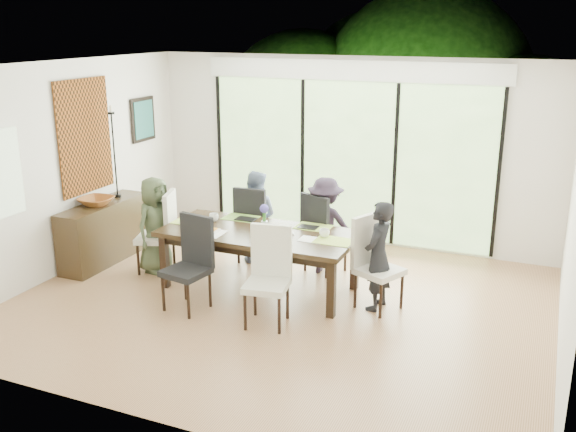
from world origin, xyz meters
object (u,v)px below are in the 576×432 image
at_px(chair_left_end, 155,231).
at_px(chair_near_right, 266,278).
at_px(chair_right_end, 380,264).
at_px(person_left_end, 156,225).
at_px(table_top, 259,233).
at_px(laptop, 193,224).
at_px(cup_c, 324,233).
at_px(bowl, 96,201).
at_px(sideboard, 104,232).
at_px(person_right_end, 378,256).
at_px(vase, 264,226).
at_px(chair_far_left, 256,223).
at_px(cup_a, 214,217).
at_px(person_far_right, 325,225).
at_px(cup_b, 267,231).
at_px(chair_far_right, 326,232).
at_px(person_far_left, 255,217).
at_px(chair_near_left, 186,265).

height_order(chair_left_end, chair_near_right, same).
height_order(chair_right_end, person_left_end, person_left_end).
bearing_deg(person_left_end, table_top, -79.50).
relative_size(laptop, cup_c, 2.66).
bearing_deg(cup_c, bowl, -176.69).
distance_m(sideboard, bowl, 0.47).
distance_m(chair_near_right, person_right_end, 1.31).
height_order(chair_near_right, cup_c, chair_near_right).
bearing_deg(vase, chair_far_left, 122.01).
height_order(person_right_end, cup_c, person_right_end).
height_order(person_right_end, cup_a, person_right_end).
xyz_separation_m(table_top, person_left_end, (-1.48, 0.00, -0.07)).
bearing_deg(cup_a, chair_far_left, 70.35).
bearing_deg(person_far_right, chair_near_right, 77.84).
xyz_separation_m(chair_far_left, cup_b, (0.60, -0.95, 0.24)).
distance_m(person_left_end, cup_b, 1.64).
xyz_separation_m(chair_far_right, cup_c, (0.25, -0.75, 0.24)).
distance_m(vase, laptop, 0.91).
relative_size(person_far_right, vase, 10.75).
height_order(chair_far_right, sideboard, chair_far_right).
distance_m(person_far_right, bowl, 3.04).
bearing_deg(person_far_left, person_left_end, 36.82).
distance_m(chair_far_left, cup_a, 0.78).
xyz_separation_m(chair_near_left, person_far_left, (0.05, 1.70, 0.09)).
distance_m(cup_c, bowl, 3.15).
distance_m(person_right_end, cup_a, 2.19).
height_order(chair_right_end, chair_far_right, same).
bearing_deg(chair_right_end, cup_c, 106.45).
height_order(chair_right_end, person_far_left, person_far_left).
bearing_deg(chair_left_end, chair_far_right, 94.16).
relative_size(chair_near_right, person_far_right, 0.85).
bearing_deg(vase, chair_right_end, -1.97).
bearing_deg(chair_near_right, cup_b, 104.98).
height_order(chair_near_right, vase, chair_near_right).
xyz_separation_m(person_far_right, cup_b, (-0.40, -0.93, 0.15)).
relative_size(person_far_right, bowl, 2.91).
bearing_deg(laptop, sideboard, 132.72).
relative_size(chair_near_left, cup_c, 8.87).
bearing_deg(table_top, sideboard, 179.56).
bearing_deg(sideboard, cup_c, 1.49).
relative_size(laptop, cup_a, 2.66).
xyz_separation_m(chair_right_end, cup_a, (-2.20, 0.15, 0.24)).
bearing_deg(laptop, cup_a, 16.28).
relative_size(chair_near_left, laptop, 3.33).
height_order(cup_b, sideboard, cup_b).
height_order(table_top, laptop, laptop).
distance_m(chair_far_left, chair_near_left, 1.72).
xyz_separation_m(chair_left_end, person_far_right, (2.05, 0.83, 0.09)).
height_order(chair_right_end, bowl, chair_right_end).
xyz_separation_m(person_right_end, laptop, (-2.33, -0.10, 0.12)).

